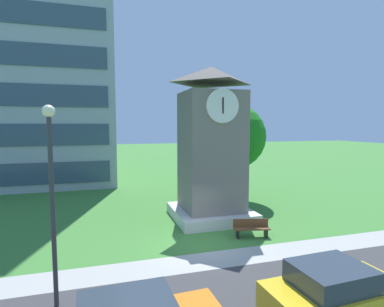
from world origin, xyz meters
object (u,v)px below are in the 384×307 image
tree_streetside (219,143)px  park_bench (251,228)px  clock_tower (211,153)px  parked_car_yellow (334,293)px  street_lamp (52,185)px  tree_by_building (233,137)px

tree_streetside → park_bench: bearing=-104.1°
park_bench → tree_streetside: 13.28m
clock_tower → parked_car_yellow: bearing=-90.0°
park_bench → tree_streetside: (3.11, 12.41, 3.53)m
park_bench → street_lamp: street_lamp is taller
park_bench → tree_by_building: tree_by_building is taller
park_bench → tree_by_building: 8.58m
street_lamp → park_bench: bearing=23.0°
clock_tower → street_lamp: size_ratio=1.45×
clock_tower → street_lamp: bearing=-137.0°
tree_by_building → tree_streetside: 5.43m
tree_streetside → parked_car_yellow: bearing=-101.8°
parked_car_yellow → street_lamp: bearing=158.2°
street_lamp → tree_streetside: street_lamp is taller
parked_car_yellow → tree_streetside: bearing=78.2°
park_bench → parked_car_yellow: bearing=-97.5°
clock_tower → tree_streetside: size_ratio=1.58×
street_lamp → tree_streetside: size_ratio=1.09×
clock_tower → park_bench: 5.02m
park_bench → street_lamp: 9.85m
park_bench → street_lamp: bearing=-157.0°
clock_tower → street_lamp: clock_tower is taller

